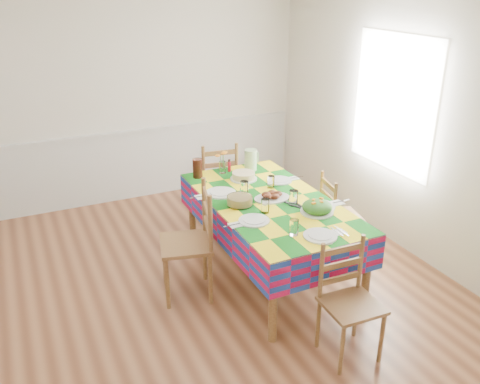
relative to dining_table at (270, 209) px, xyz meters
name	(u,v)px	position (x,y,z in m)	size (l,w,h in m)	color
room	(203,156)	(-0.69, -0.08, 0.66)	(4.58, 5.08, 2.78)	brown
wainscot	(135,162)	(-0.69, 2.40, -0.21)	(4.41, 0.06, 0.92)	silver
window_right	(393,103)	(1.54, 0.22, 0.81)	(1.40, 1.40, 0.00)	white
dining_table	(270,209)	(0.00, 0.00, 0.00)	(1.08, 2.01, 0.78)	brown
setting_near_head	(311,232)	(-0.03, -0.76, 0.12)	(0.45, 0.30, 0.13)	silver
setting_left_near	(258,215)	(-0.27, -0.28, 0.12)	(0.49, 0.29, 0.13)	silver
setting_left_far	(228,191)	(-0.29, 0.30, 0.12)	(0.54, 0.32, 0.14)	silver
setting_right_near	(310,203)	(0.27, -0.27, 0.12)	(0.57, 0.33, 0.14)	silver
setting_right_far	(277,181)	(0.27, 0.35, 0.11)	(0.48, 0.28, 0.12)	silver
meat_platter	(272,196)	(0.03, 0.02, 0.11)	(0.35, 0.25, 0.07)	silver
salad_platter	(317,207)	(0.26, -0.41, 0.13)	(0.30, 0.30, 0.13)	silver
pasta_bowl	(240,201)	(-0.30, 0.03, 0.13)	(0.24, 0.24, 0.09)	white
cake	(244,176)	(0.01, 0.59, 0.12)	(0.28, 0.28, 0.08)	silver
serving_utensils	(290,202)	(0.15, -0.13, 0.09)	(0.16, 0.35, 0.01)	black
flower_vase	(222,164)	(-0.11, 0.85, 0.19)	(0.15, 0.13, 0.24)	white
hot_sauce	(229,165)	(-0.03, 0.86, 0.16)	(0.03, 0.03, 0.14)	red
green_pitcher	(251,160)	(0.20, 0.81, 0.20)	(0.13, 0.13, 0.23)	#A1C98E
tea_pitcher	(198,168)	(-0.40, 0.84, 0.19)	(0.10, 0.10, 0.20)	black
name_card	(327,243)	(0.00, -0.93, 0.10)	(0.09, 0.03, 0.02)	silver
chair_near	(349,302)	(0.00, -1.27, -0.24)	(0.42, 0.41, 0.93)	brown
chair_far	(217,183)	(-0.01, 1.26, -0.20)	(0.50, 0.48, 1.01)	brown
chair_left	(191,243)	(-0.80, -0.01, -0.17)	(0.55, 0.56, 1.06)	brown
chair_right	(338,217)	(0.80, 0.01, -0.25)	(0.44, 0.46, 0.89)	brown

